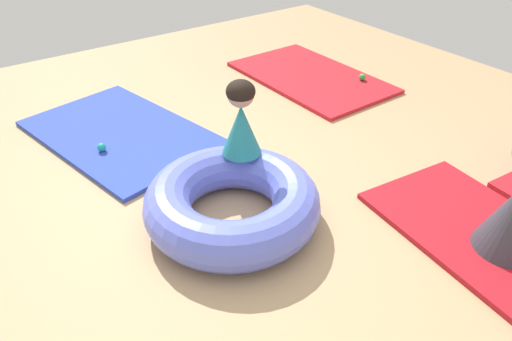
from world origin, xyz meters
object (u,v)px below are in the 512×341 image
Objects in this scene: play_ball_green at (362,77)px; play_ball_teal at (102,147)px; inflatable_cushion at (232,202)px; child_in_teal at (241,119)px.

play_ball_teal is at bearing -94.64° from play_ball_green.
play_ball_green is at bearing 114.73° from inflatable_cushion.
inflatable_cushion reaches higher than play_ball_green.
play_ball_teal reaches higher than play_ball_green.
child_in_teal is 7.61× the size of play_ball_teal.
play_ball_teal is (-1.36, -0.42, -0.09)m from inflatable_cushion.
play_ball_teal is (-1.08, -0.69, -0.52)m from child_in_teal.
play_ball_green is at bearing 48.78° from child_in_teal.
child_in_teal is 7.75× the size of play_ball_green.
child_in_teal reaches higher than play_ball_teal.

